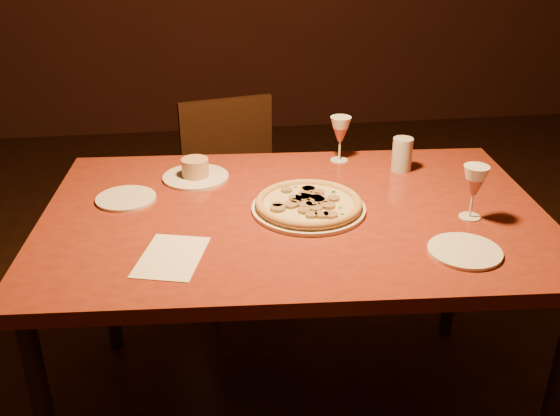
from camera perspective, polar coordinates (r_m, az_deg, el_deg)
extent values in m
cube|color=maroon|center=(1.96, 1.32, -0.81)|extent=(1.63, 1.11, 0.04)
cylinder|color=black|center=(2.60, -15.63, -5.17)|extent=(0.06, 0.06, 0.79)
cylinder|color=black|center=(2.05, 23.66, -16.30)|extent=(0.06, 0.06, 0.79)
cylinder|color=black|center=(2.69, 15.79, -4.09)|extent=(0.06, 0.06, 0.79)
cube|color=black|center=(2.85, -3.61, 0.39)|extent=(0.52, 0.52, 0.04)
cube|color=black|center=(2.94, -4.89, 6.02)|extent=(0.43, 0.12, 0.42)
cylinder|color=black|center=(2.78, -5.92, -6.19)|extent=(0.04, 0.04, 0.45)
cylinder|color=black|center=(3.08, -7.60, -2.87)|extent=(0.04, 0.04, 0.45)
cylinder|color=black|center=(2.87, 0.94, -4.93)|extent=(0.04, 0.04, 0.45)
cylinder|color=black|center=(3.16, -1.35, -1.82)|extent=(0.04, 0.04, 0.45)
cylinder|color=white|center=(1.95, 2.62, -0.04)|extent=(0.36, 0.36, 0.01)
cylinder|color=beige|center=(1.95, 2.63, 0.30)|extent=(0.32, 0.32, 0.01)
torus|color=tan|center=(1.94, 2.64, 0.48)|extent=(0.34, 0.34, 0.03)
cylinder|color=white|center=(2.20, -7.71, 2.82)|extent=(0.23, 0.23, 0.01)
cylinder|color=tan|center=(2.18, -7.77, 3.70)|extent=(0.09, 0.09, 0.06)
cylinder|color=#B4BEC5|center=(2.27, 11.10, 4.84)|extent=(0.07, 0.07, 0.12)
cylinder|color=white|center=(2.08, -13.90, 0.86)|extent=(0.19, 0.19, 0.01)
cylinder|color=white|center=(1.79, 16.54, -3.80)|extent=(0.20, 0.20, 0.01)
cube|color=white|center=(1.72, -9.90, -4.42)|extent=(0.22, 0.27, 0.00)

